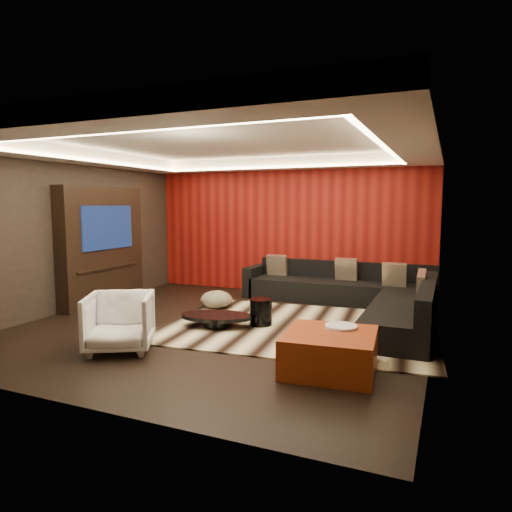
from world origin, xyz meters
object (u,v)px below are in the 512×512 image
at_px(drum_stool, 261,312).
at_px(armchair, 119,322).
at_px(orange_ottoman, 330,352).
at_px(sectional_sofa, 359,297).
at_px(coffee_table, 217,320).
at_px(white_side_table, 341,345).

bearing_deg(drum_stool, armchair, -124.07).
bearing_deg(orange_ottoman, sectional_sofa, 94.39).
bearing_deg(sectional_sofa, orange_ottoman, -85.61).
distance_m(drum_stool, sectional_sofa, 2.00).
height_order(coffee_table, white_side_table, white_side_table).
height_order(drum_stool, white_side_table, white_side_table).
distance_m(coffee_table, white_side_table, 2.27).
bearing_deg(orange_ottoman, coffee_table, 151.31).
bearing_deg(white_side_table, armchair, -167.40).
xyz_separation_m(drum_stool, armchair, (-1.22, -1.80, 0.15)).
relative_size(white_side_table, armchair, 0.57).
height_order(coffee_table, armchair, armchair).
bearing_deg(armchair, orange_ottoman, -21.44).
relative_size(orange_ottoman, sectional_sofa, 0.27).
bearing_deg(armchair, sectional_sofa, 25.59).
distance_m(armchair, sectional_sofa, 4.17).
bearing_deg(armchair, white_side_table, -16.14).
xyz_separation_m(coffee_table, orange_ottoman, (2.04, -1.12, 0.11)).
bearing_deg(coffee_table, white_side_table, -21.96).
relative_size(white_side_table, orange_ottoman, 0.47).
bearing_deg(drum_stool, coffee_table, -149.77).
bearing_deg(sectional_sofa, drum_stool, -127.41).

